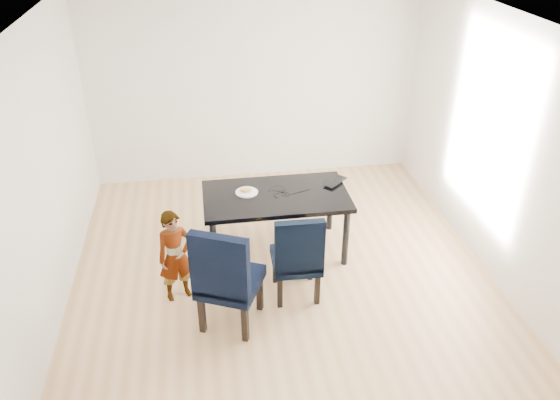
{
  "coord_description": "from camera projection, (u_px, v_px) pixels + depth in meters",
  "views": [
    {
      "loc": [
        -0.75,
        -4.68,
        3.7
      ],
      "look_at": [
        0.0,
        0.2,
        0.85
      ],
      "focal_mm": 35.0,
      "sensor_mm": 36.0,
      "label": 1
    }
  ],
  "objects": [
    {
      "name": "floor",
      "position": [
        283.0,
        277.0,
        5.96
      ],
      "size": [
        4.5,
        5.0,
        0.01
      ],
      "primitive_type": "cube",
      "color": "tan",
      "rests_on": "ground"
    },
    {
      "name": "chair_right",
      "position": [
        296.0,
        253.0,
        5.48
      ],
      "size": [
        0.49,
        0.51,
        1.0
      ],
      "primitive_type": "cube",
      "rotation": [
        0.0,
        0.0,
        -0.02
      ],
      "color": "black",
      "rests_on": "floor"
    },
    {
      "name": "wall_right",
      "position": [
        501.0,
        151.0,
        5.58
      ],
      "size": [
        0.01,
        5.0,
        2.7
      ],
      "primitive_type": "cube",
      "color": "white",
      "rests_on": "ground"
    },
    {
      "name": "laptop",
      "position": [
        332.0,
        181.0,
        6.26
      ],
      "size": [
        0.38,
        0.37,
        0.03
      ],
      "primitive_type": "imported",
      "rotation": [
        0.0,
        0.0,
        3.88
      ],
      "color": "black",
      "rests_on": "dining_table"
    },
    {
      "name": "ceiling",
      "position": [
        284.0,
        22.0,
        4.6
      ],
      "size": [
        4.5,
        5.0,
        0.01
      ],
      "primitive_type": "cube",
      "color": "white",
      "rests_on": "wall_back"
    },
    {
      "name": "wall_back",
      "position": [
        254.0,
        85.0,
        7.43
      ],
      "size": [
        4.5,
        0.01,
        2.7
      ],
      "primitive_type": "cube",
      "color": "white",
      "rests_on": "ground"
    },
    {
      "name": "dining_table",
      "position": [
        276.0,
        223.0,
        6.2
      ],
      "size": [
        1.6,
        0.9,
        0.75
      ],
      "primitive_type": "cube",
      "color": "black",
      "rests_on": "floor"
    },
    {
      "name": "wall_left",
      "position": [
        40.0,
        182.0,
        4.98
      ],
      "size": [
        0.01,
        5.0,
        2.7
      ],
      "primitive_type": "cube",
      "color": "silver",
      "rests_on": "ground"
    },
    {
      "name": "sandwich",
      "position": [
        246.0,
        190.0,
        6.02
      ],
      "size": [
        0.15,
        0.1,
        0.05
      ],
      "primitive_type": "ellipsoid",
      "rotation": [
        0.0,
        0.0,
        -0.27
      ],
      "color": "gold",
      "rests_on": "plate"
    },
    {
      "name": "chair_left",
      "position": [
        230.0,
        274.0,
        5.08
      ],
      "size": [
        0.73,
        0.74,
        1.13
      ],
      "primitive_type": "cube",
      "rotation": [
        0.0,
        0.0,
        -0.43
      ],
      "color": "black",
      "rests_on": "floor"
    },
    {
      "name": "child",
      "position": [
        175.0,
        256.0,
        5.43
      ],
      "size": [
        0.43,
        0.35,
        1.0
      ],
      "primitive_type": "imported",
      "rotation": [
        0.0,
        0.0,
        0.36
      ],
      "color": "#FF4115",
      "rests_on": "floor"
    },
    {
      "name": "cable_tangle",
      "position": [
        281.0,
        194.0,
        6.0
      ],
      "size": [
        0.21,
        0.21,
        0.01
      ],
      "primitive_type": "torus",
      "rotation": [
        0.0,
        0.0,
        -0.39
      ],
      "color": "black",
      "rests_on": "dining_table"
    },
    {
      "name": "wall_front",
      "position": [
        351.0,
        357.0,
        3.13
      ],
      "size": [
        4.5,
        0.01,
        2.7
      ],
      "primitive_type": "cube",
      "color": "white",
      "rests_on": "ground"
    },
    {
      "name": "plate",
      "position": [
        247.0,
        192.0,
        6.04
      ],
      "size": [
        0.31,
        0.31,
        0.01
      ],
      "primitive_type": "cylinder",
      "rotation": [
        0.0,
        0.0,
        -0.3
      ],
      "color": "white",
      "rests_on": "dining_table"
    }
  ]
}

